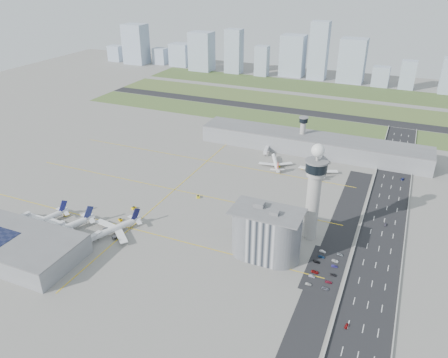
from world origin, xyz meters
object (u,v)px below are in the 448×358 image
at_px(car_hw_4, 391,151).
at_px(car_lot_4, 321,257).
at_px(jet_bridge_far_0, 267,149).
at_px(car_lot_9, 334,266).
at_px(tug_5, 303,168).
at_px(car_lot_1, 312,276).
at_px(jet_bridge_near_0, 12,224).
at_px(car_lot_7, 329,282).
at_px(tug_0, 67,214).
at_px(airplane_far_a, 276,160).
at_px(jet_bridge_near_1, 46,234).
at_px(airplane_near_a, 39,219).
at_px(car_hw_0, 346,326).
at_px(car_lot_10, 335,261).
at_px(airplane_near_c, 111,227).
at_px(tug_1, 120,220).
at_px(car_lot_8, 333,275).
at_px(car_lot_3, 317,262).
at_px(car_hw_2, 402,179).
at_px(secondary_tower, 303,131).
at_px(tug_4, 278,166).
at_px(airplane_far_b, 319,166).
at_px(jet_bridge_far_1, 320,157).
at_px(tug_2, 134,208).
at_px(airplane_near_b, 61,226).
at_px(car_lot_2, 315,272).
at_px(car_lot_5, 323,251).
at_px(car_lot_6, 325,288).
at_px(admin_building, 266,233).
at_px(car_lot_0, 308,284).
at_px(control_tower, 314,189).
at_px(car_lot_11, 340,255).
at_px(tug_3, 198,197).
at_px(jet_bridge_near_2, 84,245).
at_px(car_hw_1, 385,225).

bearing_deg(car_hw_4, car_lot_4, -105.84).
bearing_deg(jet_bridge_far_0, car_lot_9, 21.36).
height_order(tug_5, car_lot_1, tug_5).
xyz_separation_m(jet_bridge_near_0, car_lot_7, (205.76, 28.27, -2.29)).
relative_size(tug_0, car_hw_4, 1.11).
xyz_separation_m(airplane_far_a, jet_bridge_near_1, (-101.67, -165.83, -2.03)).
distance_m(airplane_near_a, car_hw_0, 205.02).
xyz_separation_m(jet_bridge_near_0, car_lot_10, (205.48, 48.95, -2.30)).
bearing_deg(airplane_near_c, tug_1, -138.00).
bearing_deg(car_lot_8, car_lot_3, 59.94).
height_order(airplane_far_a, car_hw_2, airplane_far_a).
relative_size(tug_5, car_lot_3, 0.75).
xyz_separation_m(car_hw_2, car_hw_4, (-13.41, 59.79, -0.09)).
height_order(secondary_tower, tug_4, secondary_tower).
height_order(airplane_far_b, car_lot_4, airplane_far_b).
bearing_deg(tug_5, secondary_tower, 129.03).
relative_size(jet_bridge_far_1, tug_2, 4.42).
height_order(airplane_near_b, car_hw_2, airplane_near_b).
bearing_deg(car_lot_3, tug_2, 93.22).
relative_size(car_lot_2, car_lot_4, 1.13).
xyz_separation_m(car_lot_5, car_lot_8, (10.25, -19.75, -0.02)).
distance_m(jet_bridge_near_0, car_lot_9, 210.61).
distance_m(jet_bridge_near_0, car_lot_10, 211.24).
bearing_deg(car_lot_6, car_lot_4, 24.24).
relative_size(admin_building, car_lot_9, 11.51).
relative_size(car_lot_0, car_lot_6, 0.90).
height_order(tug_1, tug_5, tug_5).
distance_m(jet_bridge_near_1, car_hw_2, 273.33).
relative_size(control_tower, tug_1, 22.41).
relative_size(jet_bridge_far_0, tug_0, 3.88).
xyz_separation_m(secondary_tower, car_lot_8, (63.86, -175.50, -18.18)).
relative_size(car_lot_11, car_hw_4, 1.15).
height_order(control_tower, car_lot_9, control_tower).
bearing_deg(jet_bridge_near_1, airplane_near_a, 68.19).
bearing_deg(tug_3, car_lot_7, -60.80).
bearing_deg(tug_4, jet_bridge_near_2, -48.72).
relative_size(jet_bridge_near_1, car_lot_3, 3.39).
relative_size(tug_1, car_hw_4, 0.88).
height_order(jet_bridge_near_2, jet_bridge_far_0, same).
bearing_deg(admin_building, car_lot_9, 6.39).
xyz_separation_m(airplane_far_a, car_lot_11, (75.46, -109.38, -4.34)).
xyz_separation_m(car_lot_6, car_lot_7, (0.60, 6.04, 0.01)).
bearing_deg(airplane_far_a, jet_bridge_far_0, 7.89).
bearing_deg(admin_building, airplane_far_a, 104.72).
relative_size(car_lot_9, car_hw_0, 1.01).
xyz_separation_m(car_lot_3, car_hw_1, (33.52, 59.01, -0.01)).
bearing_deg(tug_1, car_lot_7, 114.81).
xyz_separation_m(airplane_far_b, car_lot_2, (27.95, -133.72, -4.83)).
bearing_deg(tug_1, jet_bridge_near_0, -31.35).
height_order(jet_bridge_near_1, car_lot_0, jet_bridge_near_1).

